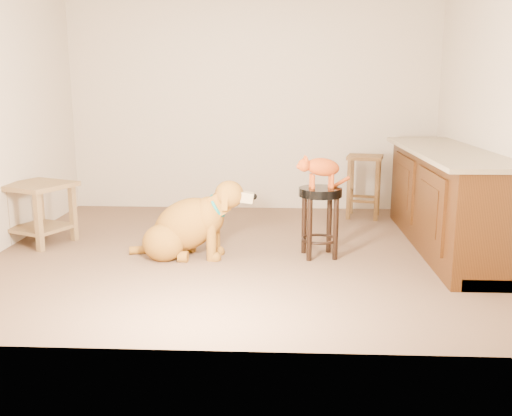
# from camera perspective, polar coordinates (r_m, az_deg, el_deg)

# --- Properties ---
(floor) EXTENTS (4.50, 4.00, 0.01)m
(floor) POSITION_cam_1_polar(r_m,az_deg,el_deg) (5.31, -1.50, -4.50)
(floor) COLOR brown
(floor) RESTS_ON ground
(room_shell) EXTENTS (4.54, 4.04, 2.62)m
(room_shell) POSITION_cam_1_polar(r_m,az_deg,el_deg) (5.09, -1.60, 13.89)
(room_shell) COLOR beige
(room_shell) RESTS_ON ground
(cabinet_run) EXTENTS (0.70, 2.56, 0.94)m
(cabinet_run) POSITION_cam_1_polar(r_m,az_deg,el_deg) (5.70, 18.62, 0.56)
(cabinet_run) COLOR #3D200A
(cabinet_run) RESTS_ON ground
(padded_stool) EXTENTS (0.39, 0.39, 0.63)m
(padded_stool) POSITION_cam_1_polar(r_m,az_deg,el_deg) (5.13, 6.42, 0.00)
(padded_stool) COLOR black
(padded_stool) RESTS_ON ground
(wood_stool) EXTENTS (0.47, 0.47, 0.73)m
(wood_stool) POSITION_cam_1_polar(r_m,az_deg,el_deg) (6.78, 10.74, 2.24)
(wood_stool) COLOR brown
(wood_stool) RESTS_ON ground
(side_table) EXTENTS (0.76, 0.76, 0.60)m
(side_table) POSITION_cam_1_polar(r_m,az_deg,el_deg) (5.93, -20.91, 0.38)
(side_table) COLOR brown
(side_table) RESTS_ON ground
(golden_retriever) EXTENTS (1.19, 0.60, 0.75)m
(golden_retriever) POSITION_cam_1_polar(r_m,az_deg,el_deg) (5.16, -6.85, -1.83)
(golden_retriever) COLOR brown
(golden_retriever) RESTS_ON ground
(tabby_kitten) EXTENTS (0.50, 0.25, 0.33)m
(tabby_kitten) POSITION_cam_1_polar(r_m,az_deg,el_deg) (5.06, 6.38, 3.99)
(tabby_kitten) COLOR #9E3A0F
(tabby_kitten) RESTS_ON padded_stool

